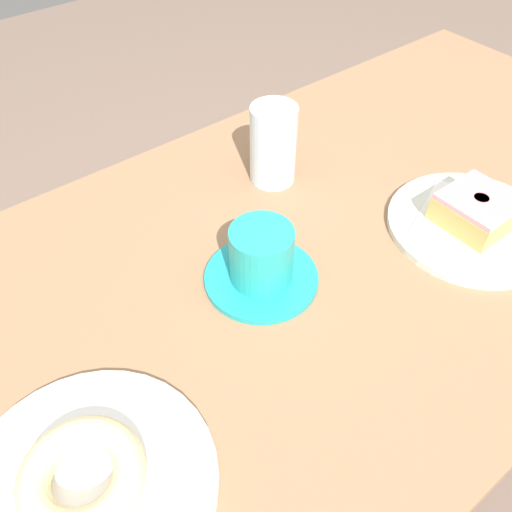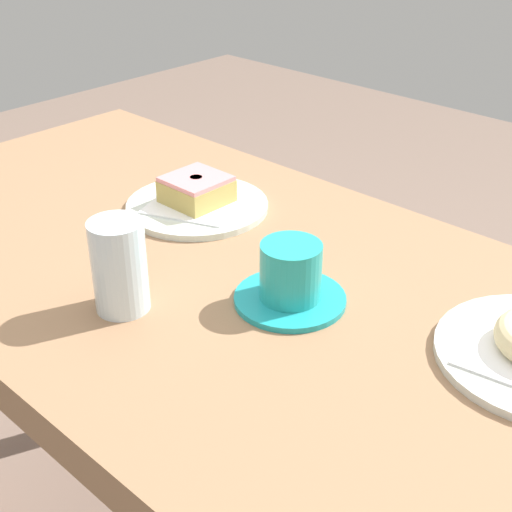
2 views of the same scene
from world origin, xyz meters
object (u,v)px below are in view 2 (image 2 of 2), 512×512
Objects in this scene: plate_glazed_square at (197,206)px; donut_glazed_square at (197,189)px; coffee_cup at (291,277)px; water_glass at (119,266)px.

donut_glazed_square is (0.00, 0.00, 0.03)m from plate_glazed_square.
donut_glazed_square is at bearing 160.18° from coffee_cup.
water_glass reaches higher than coffee_cup.
water_glass is at bearing -61.12° from plate_glazed_square.
plate_glazed_square is 0.03m from donut_glazed_square.
donut_glazed_square is 0.30m from coffee_cup.
coffee_cup is at bearing -19.82° from plate_glazed_square.
donut_glazed_square is 0.63× the size of coffee_cup.
water_glass is 0.84× the size of coffee_cup.
coffee_cup is (0.28, -0.10, 0.03)m from plate_glazed_square.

